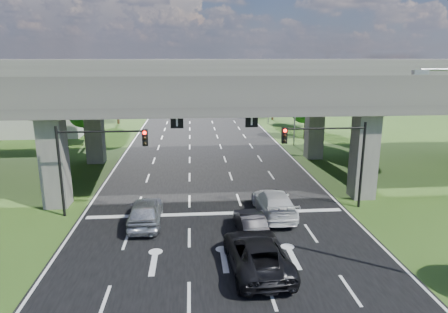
{
  "coord_description": "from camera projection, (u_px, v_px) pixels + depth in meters",
  "views": [
    {
      "loc": [
        -1.54,
        -21.37,
        10.18
      ],
      "look_at": [
        0.79,
        6.88,
        3.1
      ],
      "focal_mm": 32.0,
      "sensor_mm": 36.0,
      "label": 1
    }
  ],
  "objects": [
    {
      "name": "tree_right_mid",
      "position": [
        311.0,
        99.0,
        58.33
      ],
      "size": [
        3.91,
        3.9,
        6.76
      ],
      "color": "black",
      "rests_on": "ground"
    },
    {
      "name": "tree_right_near",
      "position": [
        307.0,
        103.0,
        50.28
      ],
      "size": [
        4.2,
        4.2,
        7.28
      ],
      "color": "black",
      "rests_on": "ground"
    },
    {
      "name": "ground",
      "position": [
        220.0,
        237.0,
        23.25
      ],
      "size": [
        160.0,
        160.0,
        0.0
      ],
      "primitive_type": "plane",
      "color": "#2E4D18",
      "rests_on": "ground"
    },
    {
      "name": "signal_left",
      "position": [
        93.0,
        154.0,
        25.42
      ],
      "size": [
        5.76,
        0.54,
        6.0
      ],
      "color": "black",
      "rests_on": "ground"
    },
    {
      "name": "tree_left_mid",
      "position": [
        76.0,
        103.0,
        53.76
      ],
      "size": [
        3.91,
        3.9,
        6.76
      ],
      "color": "black",
      "rests_on": "ground"
    },
    {
      "name": "car_silver",
      "position": [
        145.0,
        211.0,
        24.75
      ],
      "size": [
        2.1,
        5.03,
        1.7
      ],
      "primitive_type": "imported",
      "rotation": [
        0.0,
        0.0,
        3.16
      ],
      "color": "silver",
      "rests_on": "road"
    },
    {
      "name": "road",
      "position": [
        211.0,
        184.0,
        32.91
      ],
      "size": [
        18.0,
        120.0,
        0.03
      ],
      "primitive_type": "cube",
      "color": "black",
      "rests_on": "ground"
    },
    {
      "name": "tree_left_far",
      "position": [
        117.0,
        91.0,
        61.58
      ],
      "size": [
        4.8,
        4.8,
        8.32
      ],
      "color": "black",
      "rests_on": "ground"
    },
    {
      "name": "streetlight_beyond",
      "position": [
        267.0,
        86.0,
        61.31
      ],
      "size": [
        3.38,
        0.25,
        10.0
      ],
      "color": "gray",
      "rests_on": "ground"
    },
    {
      "name": "streetlight_far",
      "position": [
        292.0,
        96.0,
        45.84
      ],
      "size": [
        3.38,
        0.25,
        10.0
      ],
      "color": "gray",
      "rests_on": "ground"
    },
    {
      "name": "overpass",
      "position": [
        209.0,
        85.0,
        32.93
      ],
      "size": [
        80.0,
        15.0,
        10.0
      ],
      "color": "#3B3936",
      "rests_on": "ground"
    },
    {
      "name": "tree_right_far",
      "position": [
        274.0,
        91.0,
        65.59
      ],
      "size": [
        4.5,
        4.5,
        7.8
      ],
      "color": "black",
      "rests_on": "ground"
    },
    {
      "name": "car_trailing",
      "position": [
        257.0,
        253.0,
        19.51
      ],
      "size": [
        3.07,
        6.06,
        1.64
      ],
      "primitive_type": "imported",
      "rotation": [
        0.0,
        0.0,
        3.2
      ],
      "color": "black",
      "rests_on": "road"
    },
    {
      "name": "tree_left_near",
      "position": [
        83.0,
        105.0,
        46.11
      ],
      "size": [
        4.5,
        4.5,
        7.8
      ],
      "color": "black",
      "rests_on": "ground"
    },
    {
      "name": "signal_right",
      "position": [
        332.0,
        149.0,
        26.67
      ],
      "size": [
        5.76,
        0.54,
        6.0
      ],
      "color": "black",
      "rests_on": "ground"
    },
    {
      "name": "car_white",
      "position": [
        274.0,
        203.0,
        26.24
      ],
      "size": [
        2.35,
        5.72,
        1.66
      ],
      "primitive_type": "imported",
      "rotation": [
        0.0,
        0.0,
        3.15
      ],
      "color": "silver",
      "rests_on": "road"
    },
    {
      "name": "car_dark",
      "position": [
        250.0,
        223.0,
        23.47
      ],
      "size": [
        1.65,
        4.2,
        1.36
      ],
      "primitive_type": "imported",
      "rotation": [
        0.0,
        0.0,
        3.19
      ],
      "color": "black",
      "rests_on": "road"
    },
    {
      "name": "warehouse",
      "position": [
        12.0,
        119.0,
        54.53
      ],
      "size": [
        20.0,
        10.0,
        4.0
      ],
      "primitive_type": "cube",
      "color": "#9E9E99",
      "rests_on": "ground"
    }
  ]
}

